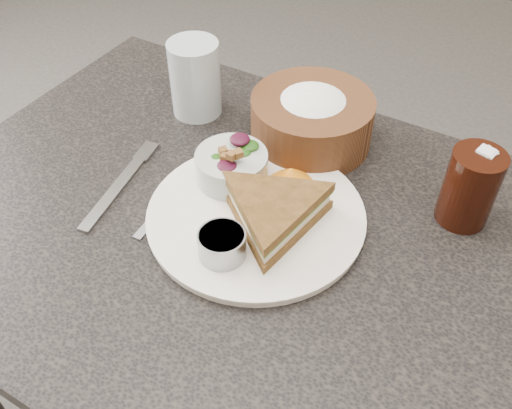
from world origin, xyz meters
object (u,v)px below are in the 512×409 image
Objects in this scene: dining_table at (253,365)px; water_glass at (195,78)px; sandwich at (273,212)px; salad_bowl at (231,162)px; dinner_plate at (256,216)px; dressing_ramekin at (222,245)px; cola_glass at (471,184)px; bread_basket at (312,113)px.

water_glass is at bearing 139.00° from dining_table.
sandwich is 1.71× the size of salad_bowl.
dining_table is 3.26× the size of dinner_plate.
water_glass reaches higher than salad_bowl.
water_glass is (-0.16, 0.13, 0.02)m from salad_bowl.
salad_bowl reaches higher than sandwich.
salad_bowl is at bearing 117.26° from dressing_ramekin.
dressing_ramekin is (0.07, -0.13, -0.01)m from salad_bowl.
water_glass is (-0.48, 0.03, 0.00)m from cola_glass.
dressing_ramekin reaches higher than dinner_plate.
salad_bowl is at bearing -161.47° from cola_glass.
bread_basket is (-0.02, 0.29, 0.02)m from dressing_ramekin.
dining_table is 7.93× the size of cola_glass.
dining_table is at bearing -41.51° from salad_bowl.
bread_basket reaches higher than dressing_ramekin.
cola_glass reaches higher than sandwich.
dinner_plate is 0.21m from bread_basket.
cola_glass reaches higher than dressing_ramekin.
salad_bowl is 0.21m from water_glass.
bread_basket is at bearing 141.16° from sandwich.
salad_bowl is at bearing -109.05° from bread_basket.
dining_table is at bearing 88.40° from dressing_ramekin.
water_glass reaches higher than dinner_plate.
dining_table is 0.43m from salad_bowl.
dinner_plate is at bearing -38.76° from water_glass.
water_glass is (-0.26, 0.19, 0.03)m from sandwich.
bread_basket is at bearing 94.50° from dining_table.
dining_table is 5.45× the size of sandwich.
water_glass reaches higher than sandwich.
dining_table is at bearing -41.00° from water_glass.
dining_table is 7.70× the size of water_glass.
dinner_plate is 2.43× the size of cola_glass.
cola_glass is (0.25, 0.24, 0.03)m from dressing_ramekin.
bread_basket is at bearing 5.91° from water_glass.
dining_table is at bearing -145.54° from cola_glass.
dinner_plate is 2.36× the size of water_glass.
dinner_plate is at bearing -148.61° from cola_glass.
sandwich is (0.03, -0.01, 0.03)m from dinner_plate.
dinner_plate is 0.05m from sandwich.
cola_glass is at bearing 44.03° from dressing_ramekin.
dinner_plate is 0.09m from dressing_ramekin.
dressing_ramekin is at bearing -72.37° from sandwich.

